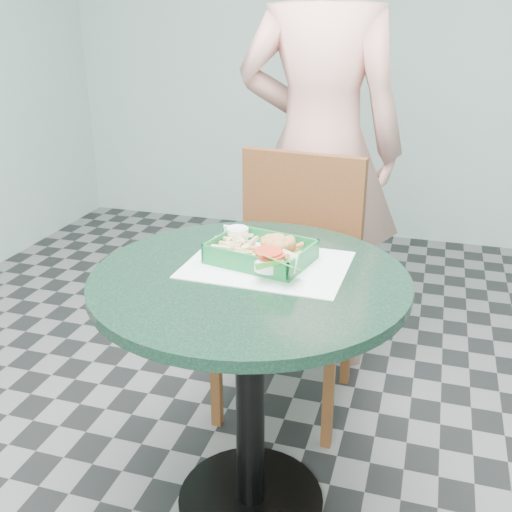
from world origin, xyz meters
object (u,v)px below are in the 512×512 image
(cafe_table, at_px, (250,338))
(food_basket, at_px, (261,262))
(diner_person, at_px, (321,103))
(sauce_ramekin, at_px, (231,241))
(crab_sandwich, at_px, (278,253))
(dining_chair, at_px, (293,266))

(cafe_table, distance_m, food_basket, 0.21)
(diner_person, relative_size, food_basket, 8.25)
(diner_person, bearing_deg, sauce_ramekin, 82.73)
(diner_person, distance_m, food_basket, 0.91)
(diner_person, xyz_separation_m, crab_sandwich, (0.06, -0.85, -0.28))
(cafe_table, height_order, dining_chair, dining_chair)
(dining_chair, relative_size, food_basket, 3.55)
(diner_person, xyz_separation_m, food_basket, (0.01, -0.85, -0.31))
(cafe_table, height_order, diner_person, diner_person)
(cafe_table, height_order, food_basket, food_basket)
(food_basket, bearing_deg, cafe_table, -92.23)
(crab_sandwich, bearing_deg, sauce_ramekin, 162.49)
(dining_chair, height_order, diner_person, diner_person)
(food_basket, relative_size, crab_sandwich, 1.96)
(cafe_table, relative_size, dining_chair, 0.90)
(dining_chair, relative_size, diner_person, 0.43)
(diner_person, distance_m, crab_sandwich, 0.90)
(crab_sandwich, distance_m, sauce_ramekin, 0.16)
(dining_chair, distance_m, crab_sandwich, 0.60)
(crab_sandwich, bearing_deg, dining_chair, 98.68)
(dining_chair, bearing_deg, crab_sandwich, -74.84)
(dining_chair, bearing_deg, diner_person, 93.25)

